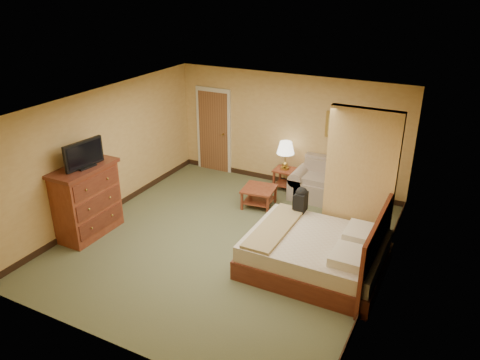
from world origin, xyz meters
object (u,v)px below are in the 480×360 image
Objects in this scene: loveseat at (332,188)px; coffee_table at (259,193)px; dresser at (86,200)px; bed at (318,253)px.

loveseat reaches higher than coffee_table.
coffee_table is 3.50m from dresser.
bed is (1.88, -1.71, 0.03)m from coffee_table.
bed reaches higher than coffee_table.
coffee_table is (-1.31, -0.97, 0.01)m from loveseat.
bed is at bearing 10.54° from dresser.
dresser is at bearing -136.93° from loveseat.
coffee_table is 0.33× the size of bed.
loveseat is at bearing 102.09° from bed.
loveseat is 0.79× the size of bed.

